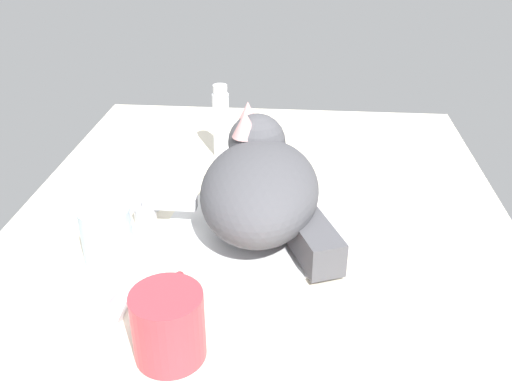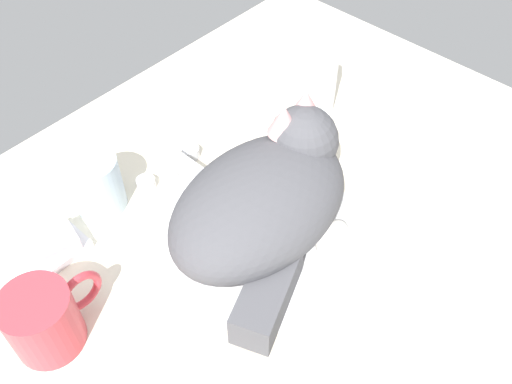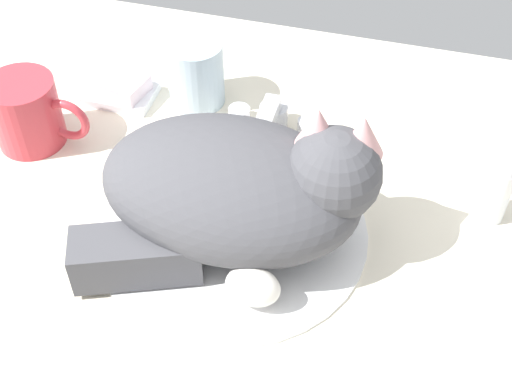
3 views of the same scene
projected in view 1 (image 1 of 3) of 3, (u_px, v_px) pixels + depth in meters
The scene contains 9 objects.
ground_plane at pixel (260, 236), 90.30cm from camera, with size 110.00×82.50×3.00cm, color silver.
sink_basin at pixel (260, 226), 89.41cm from camera, with size 30.02×30.02×0.71cm, color white.
faucet at pixel (154, 211), 89.81cm from camera, with size 11.90×10.35×5.06cm.
cat at pixel (262, 184), 87.20cm from camera, with size 29.87×22.18×16.09cm.
coffee_mug at pixel (169, 324), 63.50cm from camera, with size 12.53×8.38×8.74cm.
rinse_cup at pixel (107, 236), 79.42cm from camera, with size 7.26×7.26×8.84cm.
soap_dish at pixel (103, 304), 72.30cm from camera, with size 9.00×6.40×1.20cm, color white.
soap_bar at pixel (101, 294), 71.50cm from camera, with size 7.16×5.00×2.15cm, color silver.
toothpaste_bottle at pixel (221, 123), 110.79cm from camera, with size 3.34×3.34×14.79cm.
Camera 1 is at (-75.57, -5.84, 48.10)cm, focal length 39.01 mm.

